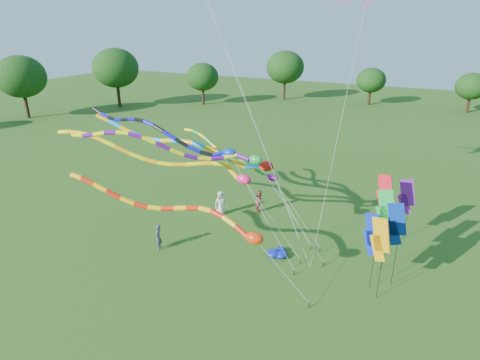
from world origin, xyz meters
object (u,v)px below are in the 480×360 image
at_px(tube_kite_red, 186,214).
at_px(tube_kite_orange, 170,160).
at_px(person_c, 260,201).
at_px(blue_nylon_heap, 281,253).
at_px(person_b, 158,237).
at_px(person_a, 221,203).

bearing_deg(tube_kite_red, tube_kite_orange, 131.08).
bearing_deg(person_c, blue_nylon_heap, -146.67).
relative_size(blue_nylon_heap, person_b, 0.99).
height_order(tube_kite_orange, person_c, tube_kite_orange).
xyz_separation_m(blue_nylon_heap, person_b, (-7.30, -2.59, 0.63)).
relative_size(tube_kite_red, person_a, 7.31).
relative_size(tube_kite_orange, person_a, 8.36).
xyz_separation_m(person_a, person_b, (-1.19, -6.07, -0.08)).
relative_size(blue_nylon_heap, person_a, 0.91).
relative_size(person_a, person_c, 1.06).
xyz_separation_m(tube_kite_orange, person_a, (0.66, 4.96, -4.82)).
distance_m(tube_kite_orange, blue_nylon_heap, 8.86).
bearing_deg(person_c, tube_kite_orange, 152.60).
height_order(tube_kite_red, person_c, tube_kite_red).
distance_m(tube_kite_red, person_a, 8.68).
xyz_separation_m(tube_kite_red, person_c, (0.25, 9.45, -3.15)).
xyz_separation_m(blue_nylon_heap, person_c, (-3.66, 5.13, 0.65)).
distance_m(blue_nylon_heap, person_c, 6.33).
relative_size(tube_kite_orange, person_b, 9.12).
bearing_deg(person_c, person_a, 121.63).
bearing_deg(tube_kite_red, person_b, 148.83).
height_order(tube_kite_red, person_a, tube_kite_red).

